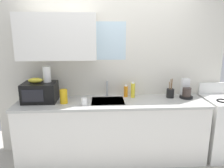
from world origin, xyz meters
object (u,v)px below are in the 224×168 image
at_px(coffee_maker, 186,91).
at_px(cereal_canister, 64,96).
at_px(mug_white, 84,102).
at_px(utensil_crock, 170,93).
at_px(dish_soap_bottle_orange, 126,91).
at_px(dish_soap_bottle_yellow, 133,90).
at_px(microwave, 40,92).
at_px(paper_towel_roll, 47,74).
at_px(banana_bunch, 35,80).
at_px(stove_range, 223,127).

height_order(coffee_maker, cereal_canister, coffee_maker).
distance_m(mug_white, utensil_crock, 1.28).
bearing_deg(dish_soap_bottle_orange, coffee_maker, -5.88).
height_order(mug_white, utensil_crock, utensil_crock).
bearing_deg(dish_soap_bottle_orange, dish_soap_bottle_yellow, -22.16).
bearing_deg(coffee_maker, cereal_canister, -174.89).
distance_m(microwave, paper_towel_roll, 0.27).
relative_size(paper_towel_roll, utensil_crock, 0.77).
bearing_deg(mug_white, paper_towel_roll, 155.50).
relative_size(coffee_maker, utensil_crock, 0.98).
distance_m(coffee_maker, dish_soap_bottle_yellow, 0.79).
height_order(coffee_maker, dish_soap_bottle_orange, coffee_maker).
bearing_deg(dish_soap_bottle_orange, mug_white, -150.50).
height_order(coffee_maker, dish_soap_bottle_yellow, coffee_maker).
bearing_deg(banana_bunch, mug_white, -15.69).
height_order(banana_bunch, dish_soap_bottle_orange, banana_bunch).
bearing_deg(stove_range, paper_towel_roll, 177.87).
height_order(dish_soap_bottle_orange, dish_soap_bottle_yellow, dish_soap_bottle_yellow).
distance_m(coffee_maker, utensil_crock, 0.23).
bearing_deg(banana_bunch, dish_soap_bottle_yellow, 4.52).
xyz_separation_m(dish_soap_bottle_orange, cereal_canister, (-0.89, -0.25, 0.00)).
relative_size(coffee_maker, mug_white, 2.95).
xyz_separation_m(banana_bunch, utensil_crock, (1.93, 0.07, -0.23)).
xyz_separation_m(paper_towel_roll, coffee_maker, (2.01, 0.01, -0.28)).
height_order(stove_range, mug_white, stove_range).
xyz_separation_m(paper_towel_roll, cereal_canister, (0.24, -0.15, -0.28)).
relative_size(coffee_maker, dish_soap_bottle_orange, 1.40).
height_order(banana_bunch, dish_soap_bottle_yellow, banana_bunch).
height_order(cereal_canister, utensil_crock, utensil_crock).
bearing_deg(mug_white, stove_range, 3.97).
height_order(banana_bunch, paper_towel_roll, paper_towel_roll).
bearing_deg(utensil_crock, paper_towel_roll, -179.36).
distance_m(banana_bunch, utensil_crock, 1.95).
bearing_deg(coffee_maker, utensil_crock, 177.14).
relative_size(microwave, utensil_crock, 1.61).
xyz_separation_m(dish_soap_bottle_orange, mug_white, (-0.60, -0.34, -0.05)).
xyz_separation_m(coffee_maker, cereal_canister, (-1.77, -0.16, -0.01)).
bearing_deg(dish_soap_bottle_orange, paper_towel_roll, -174.96).
xyz_separation_m(coffee_maker, dish_soap_bottle_orange, (-0.89, 0.09, -0.01)).
height_order(dish_soap_bottle_yellow, utensil_crock, utensil_crock).
xyz_separation_m(cereal_canister, mug_white, (0.29, -0.09, -0.05)).
bearing_deg(microwave, mug_white, -16.73).
distance_m(banana_bunch, paper_towel_roll, 0.18).
height_order(banana_bunch, cereal_canister, banana_bunch).
xyz_separation_m(stove_range, utensil_crock, (-0.81, 0.12, 0.51)).
bearing_deg(dish_soap_bottle_yellow, mug_white, -156.88).
relative_size(paper_towel_roll, mug_white, 2.32).
xyz_separation_m(dish_soap_bottle_yellow, mug_white, (-0.70, -0.30, -0.07)).
bearing_deg(dish_soap_bottle_orange, microwave, -172.98).
bearing_deg(coffee_maker, stove_range, -10.25).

